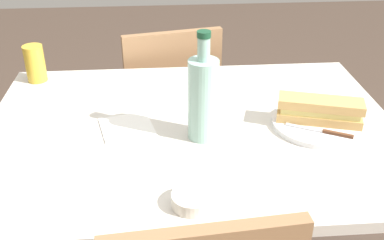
{
  "coord_description": "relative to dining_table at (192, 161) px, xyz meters",
  "views": [
    {
      "loc": [
        0.09,
        1.1,
        1.42
      ],
      "look_at": [
        0.0,
        0.0,
        0.79
      ],
      "focal_mm": 42.65,
      "sensor_mm": 36.0,
      "label": 1
    }
  ],
  "objects": [
    {
      "name": "plate_near",
      "position": [
        -0.35,
        0.02,
        0.13
      ],
      "size": [
        0.26,
        0.26,
        0.01
      ],
      "primitive_type": "cylinder",
      "color": "white",
      "rests_on": "dining_table"
    },
    {
      "name": "baguette_sandwich_near",
      "position": [
        -0.35,
        0.02,
        0.17
      ],
      "size": [
        0.24,
        0.13,
        0.07
      ],
      "color": "tan",
      "rests_on": "plate_near"
    },
    {
      "name": "dining_table",
      "position": [
        0.0,
        0.0,
        0.0
      ],
      "size": [
        1.16,
        0.84,
        0.77
      ],
      "color": "beige",
      "rests_on": "ground"
    },
    {
      "name": "knife_near",
      "position": [
        -0.35,
        0.08,
        0.14
      ],
      "size": [
        0.16,
        0.09,
        0.01
      ],
      "color": "silver",
      "rests_on": "plate_near"
    },
    {
      "name": "chair_near",
      "position": [
        0.05,
        -0.62,
        -0.15
      ],
      "size": [
        0.47,
        0.47,
        0.87
      ],
      "color": "#936B47",
      "rests_on": "ground"
    },
    {
      "name": "beer_glass",
      "position": [
        0.5,
        -0.35,
        0.18
      ],
      "size": [
        0.07,
        0.07,
        0.12
      ],
      "primitive_type": "cylinder",
      "color": "gold",
      "rests_on": "dining_table"
    },
    {
      "name": "olive_bowl",
      "position": [
        0.02,
        0.34,
        0.13
      ],
      "size": [
        0.09,
        0.09,
        0.03
      ],
      "primitive_type": "cylinder",
      "color": "silver",
      "rests_on": "dining_table"
    },
    {
      "name": "paper_napkin",
      "position": [
        0.18,
        -0.01,
        0.12
      ],
      "size": [
        0.17,
        0.17,
        0.0
      ],
      "primitive_type": "cube",
      "rotation": [
        0.0,
        0.0,
        0.24
      ],
      "color": "white",
      "rests_on": "dining_table"
    },
    {
      "name": "water_bottle",
      "position": [
        -0.02,
        0.06,
        0.24
      ],
      "size": [
        0.08,
        0.08,
        0.3
      ],
      "color": "#99C6B7",
      "rests_on": "dining_table"
    }
  ]
}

